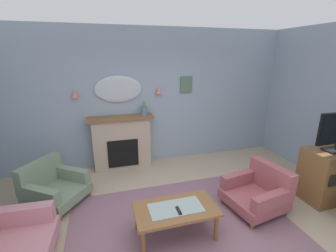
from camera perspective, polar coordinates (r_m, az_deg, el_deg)
The scene contains 14 objects.
floor at distance 3.54m, azimuth 5.16°, elevation -26.57°, with size 7.28×6.14×0.10m, color tan.
wall_back at distance 5.16m, azimuth -4.94°, elevation 6.86°, with size 7.28×0.10×2.95m, color #8C9EB2.
patterned_rug at distance 3.64m, azimuth 3.95°, elevation -23.88°, with size 3.20×2.40×0.01m, color #7F5B6B.
fireplace at distance 5.11m, azimuth -11.21°, elevation -4.08°, with size 1.36×0.36×1.16m.
mantel_vase_right at distance 4.93m, azimuth -5.87°, elevation 4.25°, with size 0.13×0.13×0.33m.
wall_mirror at distance 4.97m, azimuth -12.13°, elevation 8.86°, with size 0.96×0.06×0.56m, color #B2BCC6.
wall_sconce_left at distance 4.94m, azimuth -21.99°, elevation 7.37°, with size 0.14×0.14×0.14m, color #D17066.
wall_sconce_right at distance 5.05m, azimuth -2.30°, elevation 8.79°, with size 0.14×0.14×0.14m, color #D17066.
framed_picture at distance 5.29m, azimuth 4.49°, elevation 10.11°, with size 0.28×0.03×0.36m, color #4C6B56.
coffee_table at distance 3.31m, azimuth 1.90°, elevation -20.26°, with size 1.10×0.60×0.45m.
tv_remote at distance 3.21m, azimuth 2.64°, elevation -20.08°, with size 0.04×0.16×0.02m, color black.
armchair_near_fireplace at distance 4.12m, azimuth 21.38°, elevation -14.61°, with size 0.94×0.93×0.71m.
armchair_beside_couch at distance 4.42m, azimuth -26.53°, elevation -13.02°, with size 1.13×1.13×0.71m.
tv_cabinet at distance 4.83m, azimuth 34.68°, elevation -9.85°, with size 0.80×0.57×0.90m.
Camera 1 is at (-0.98, -2.37, 2.39)m, focal length 24.79 mm.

